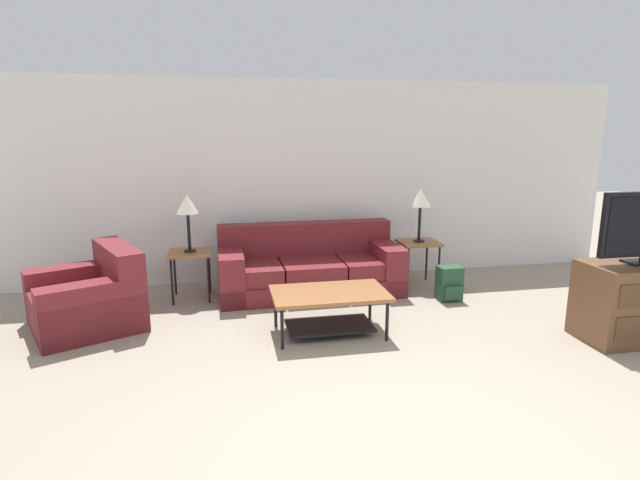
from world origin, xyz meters
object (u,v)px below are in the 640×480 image
(couch, at_px, (309,268))
(armchair, at_px, (90,299))
(side_table_left, at_px, (190,257))
(tv_console, at_px, (638,301))
(coffee_table, at_px, (329,303))
(side_table_right, at_px, (418,247))
(backpack, at_px, (449,284))
(table_lamp_left, at_px, (187,206))
(table_lamp_right, at_px, (420,200))

(couch, xyz_separation_m, armchair, (-2.37, -0.67, -0.01))
(side_table_left, bearing_deg, tv_console, -25.61)
(side_table_left, distance_m, tv_console, 4.67)
(armchair, xyz_separation_m, coffee_table, (2.34, -0.67, 0.03))
(armchair, xyz_separation_m, side_table_right, (3.79, 0.68, 0.22))
(coffee_table, height_order, backpack, coffee_table)
(table_lamp_left, bearing_deg, couch, -0.18)
(couch, bearing_deg, side_table_right, 0.18)
(armchair, distance_m, side_table_left, 1.20)
(coffee_table, distance_m, table_lamp_right, 2.13)
(couch, height_order, coffee_table, couch)
(table_lamp_left, distance_m, backpack, 3.17)
(tv_console, bearing_deg, side_table_right, 124.44)
(side_table_right, distance_m, table_lamp_left, 2.89)
(coffee_table, xyz_separation_m, table_lamp_left, (-1.37, 1.34, 0.79))
(coffee_table, bearing_deg, side_table_left, 135.71)
(side_table_right, bearing_deg, coffee_table, -137.24)
(backpack, bearing_deg, couch, 157.90)
(armchair, relative_size, side_table_right, 2.34)
(couch, height_order, side_table_right, couch)
(side_table_right, bearing_deg, armchair, -169.88)
(side_table_left, height_order, table_lamp_left, table_lamp_left)
(couch, xyz_separation_m, backpack, (1.55, -0.63, -0.10))
(table_lamp_right, distance_m, tv_console, 2.56)
(couch, relative_size, side_table_left, 3.83)
(couch, distance_m, table_lamp_left, 1.63)
(tv_console, bearing_deg, table_lamp_right, 124.44)
(couch, bearing_deg, backpack, -22.10)
(table_lamp_right, bearing_deg, coffee_table, -137.24)
(coffee_table, distance_m, table_lamp_left, 2.08)
(side_table_left, bearing_deg, side_table_right, 0.00)
(table_lamp_left, bearing_deg, coffee_table, -44.29)
(side_table_right, height_order, backpack, side_table_right)
(couch, bearing_deg, table_lamp_right, 0.18)
(backpack, bearing_deg, side_table_left, 167.91)
(coffee_table, height_order, side_table_right, side_table_right)
(armchair, relative_size, table_lamp_left, 2.01)
(coffee_table, height_order, table_lamp_right, table_lamp_right)
(armchair, relative_size, coffee_table, 1.21)
(side_table_right, bearing_deg, tv_console, -55.56)
(couch, bearing_deg, armchair, -164.19)
(couch, height_order, table_lamp_right, table_lamp_right)
(couch, bearing_deg, coffee_table, -91.58)
(couch, relative_size, armchair, 1.64)
(armchair, bearing_deg, tv_console, -14.55)
(table_lamp_left, height_order, table_lamp_right, same)
(armchair, height_order, table_lamp_right, table_lamp_right)
(coffee_table, bearing_deg, couch, 88.42)
(side_table_left, bearing_deg, table_lamp_right, -0.00)
(table_lamp_left, bearing_deg, side_table_right, 0.00)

